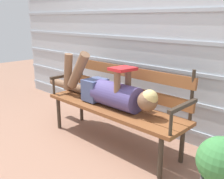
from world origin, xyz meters
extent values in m
plane|color=#936B56|center=(0.00, 0.00, 0.00)|extent=(12.00, 12.00, 0.00)
cube|color=#B2BCC6|center=(0.00, 0.74, 1.23)|extent=(5.25, 0.06, 2.46)
cube|color=#A3ADB7|center=(0.00, 0.71, 0.15)|extent=(5.25, 0.02, 0.04)
cube|color=#A3ADB7|center=(0.00, 0.71, 0.46)|extent=(5.25, 0.02, 0.04)
cube|color=#A3ADB7|center=(0.00, 0.71, 0.77)|extent=(5.25, 0.02, 0.04)
cube|color=#A3ADB7|center=(0.00, 0.71, 1.08)|extent=(5.25, 0.02, 0.04)
cube|color=#A3ADB7|center=(0.00, 0.71, 1.39)|extent=(5.25, 0.02, 0.04)
cube|color=brown|center=(0.00, 0.00, 0.40)|extent=(1.67, 0.14, 0.04)
cube|color=brown|center=(0.00, 0.15, 0.40)|extent=(1.67, 0.14, 0.04)
cube|color=brown|center=(0.00, 0.30, 0.40)|extent=(1.67, 0.14, 0.04)
cube|color=brown|center=(0.00, 0.37, 0.55)|extent=(1.60, 0.05, 0.11)
cube|color=brown|center=(0.00, 0.37, 0.76)|extent=(1.60, 0.05, 0.11)
cylinder|color=#382D23|center=(-0.77, 0.37, 0.65)|extent=(0.03, 0.03, 0.46)
cylinder|color=#382D23|center=(0.77, 0.37, 0.65)|extent=(0.03, 0.03, 0.46)
cylinder|color=#382D23|center=(-0.73, -0.03, 0.19)|extent=(0.04, 0.04, 0.39)
cylinder|color=#382D23|center=(0.73, -0.03, 0.19)|extent=(0.04, 0.04, 0.39)
cylinder|color=#382D23|center=(-0.73, 0.33, 0.19)|extent=(0.04, 0.04, 0.39)
cylinder|color=#382D23|center=(0.73, 0.33, 0.19)|extent=(0.04, 0.04, 0.39)
cube|color=#382D23|center=(-0.81, 0.15, 0.62)|extent=(0.04, 0.43, 0.03)
cylinder|color=#382D23|center=(-0.81, -0.03, 0.52)|extent=(0.03, 0.03, 0.20)
cube|color=#382D23|center=(0.81, 0.15, 0.62)|extent=(0.04, 0.43, 0.03)
cylinder|color=#382D23|center=(0.81, -0.03, 0.52)|extent=(0.03, 0.03, 0.20)
cylinder|color=#514784|center=(0.07, 0.15, 0.55)|extent=(0.53, 0.26, 0.26)
cube|color=#475684|center=(-0.26, 0.15, 0.55)|extent=(0.20, 0.25, 0.23)
sphere|color=brown|center=(0.45, 0.15, 0.58)|extent=(0.19, 0.19, 0.19)
sphere|color=#E0C67A|center=(0.47, 0.15, 0.61)|extent=(0.16, 0.16, 0.16)
cylinder|color=brown|center=(-0.47, 0.09, 0.74)|extent=(0.35, 0.11, 0.45)
cylinder|color=brown|center=(-0.67, 0.09, 0.70)|extent=(0.15, 0.09, 0.44)
cylinder|color=brown|center=(-0.77, 0.21, 0.48)|extent=(0.85, 0.10, 0.10)
cylinder|color=brown|center=(0.15, 0.07, 0.69)|extent=(0.06, 0.06, 0.27)
cylinder|color=brown|center=(0.15, 0.23, 0.69)|extent=(0.06, 0.06, 0.27)
cube|color=red|center=(0.15, 0.15, 0.84)|extent=(0.18, 0.25, 0.04)
sphere|color=#3D8442|center=(1.21, -0.02, 0.36)|extent=(0.34, 0.34, 0.34)
camera|label=1|loc=(1.76, -1.65, 1.31)|focal=40.79mm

